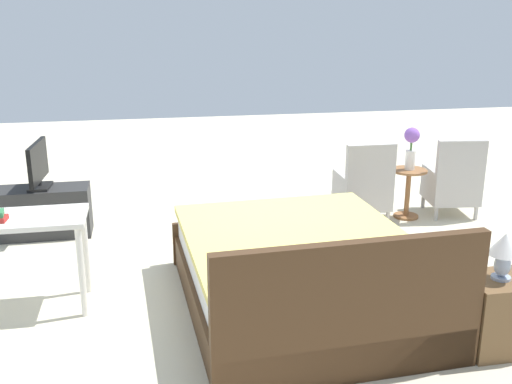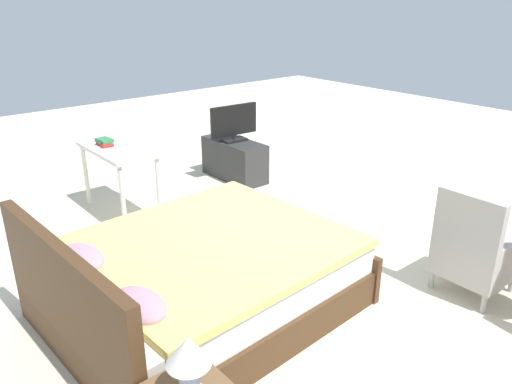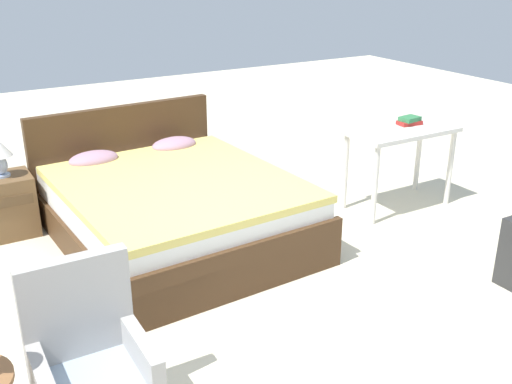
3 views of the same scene
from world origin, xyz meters
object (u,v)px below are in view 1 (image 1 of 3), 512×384
at_px(armchair_by_window_right, 364,189).
at_px(tv_flatscreen, 38,165).
at_px(armchair_by_window_left, 453,184).
at_px(side_table, 408,187).
at_px(flower_vase, 411,144).
at_px(table_lamp, 504,249).
at_px(vanity_desk, 17,231).
at_px(bed, 301,274).
at_px(tv_stand, 43,212).
at_px(nightstand, 496,314).

distance_m(armchair_by_window_right, tv_flatscreen, 3.48).
xyz_separation_m(armchair_by_window_left, side_table, (0.53, -0.03, -0.02)).
distance_m(flower_vase, table_lamp, 2.79).
bearing_deg(armchair_by_window_left, table_lamp, 67.45).
bearing_deg(vanity_desk, flower_vase, -159.11).
distance_m(bed, flower_vase, 2.65).
distance_m(bed, armchair_by_window_left, 2.96).
distance_m(bed, table_lamp, 1.50).
relative_size(bed, side_table, 4.01).
height_order(flower_vase, tv_flatscreen, flower_vase).
bearing_deg(table_lamp, tv_flatscreen, -40.40).
xyz_separation_m(bed, armchair_by_window_right, (-1.22, -1.87, 0.08)).
bearing_deg(armchair_by_window_left, side_table, -3.58).
height_order(armchair_by_window_left, tv_flatscreen, tv_flatscreen).
bearing_deg(vanity_desk, armchair_by_window_right, -156.59).
xyz_separation_m(side_table, tv_stand, (3.99, -0.18, -0.10)).
bearing_deg(table_lamp, nightstand, -90.00).
distance_m(armchair_by_window_right, table_lamp, 2.72).
bearing_deg(vanity_desk, bed, 169.08).
bearing_deg(armchair_by_window_right, armchair_by_window_left, -179.97).
xyz_separation_m(nightstand, tv_stand, (3.41, -2.90, -0.01)).
height_order(side_table, tv_stand, side_table).
distance_m(armchair_by_window_left, table_lamp, 2.94).
xyz_separation_m(armchair_by_window_left, tv_flatscreen, (4.53, -0.21, 0.39)).
bearing_deg(tv_stand, table_lamp, 139.58).
height_order(nightstand, vanity_desk, vanity_desk).
relative_size(tv_stand, tv_flatscreen, 1.40).
height_order(side_table, table_lamp, table_lamp).
bearing_deg(flower_vase, bed, 47.31).
xyz_separation_m(flower_vase, nightstand, (0.58, 2.72, -0.59)).
bearing_deg(armchair_by_window_right, table_lamp, 89.08).
relative_size(side_table, nightstand, 1.07).
bearing_deg(bed, vanity_desk, -10.92).
height_order(nightstand, tv_flatscreen, tv_flatscreen).
xyz_separation_m(bed, side_table, (-1.76, -1.91, 0.06)).
height_order(nightstand, table_lamp, table_lamp).
distance_m(flower_vase, tv_flatscreen, 4.00).
relative_size(table_lamp, tv_flatscreen, 0.48).
bearing_deg(vanity_desk, nightstand, 159.63).
xyz_separation_m(bed, tv_stand, (2.23, -2.08, -0.04)).
bearing_deg(table_lamp, side_table, -102.11).
relative_size(bed, armchair_by_window_left, 2.47).
distance_m(side_table, nightstand, 2.79).
bearing_deg(bed, armchair_by_window_right, -123.02).
bearing_deg(table_lamp, armchair_by_window_left, -112.55).
distance_m(bed, tv_stand, 3.05).
height_order(flower_vase, vanity_desk, flower_vase).
relative_size(flower_vase, tv_stand, 0.50).
height_order(bed, side_table, bed).
xyz_separation_m(side_table, table_lamp, (0.58, 2.72, 0.39)).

